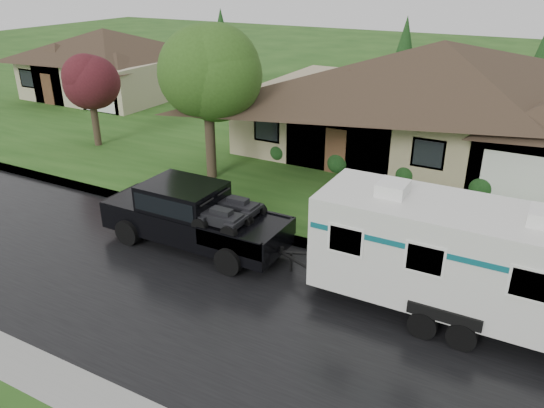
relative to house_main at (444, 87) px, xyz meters
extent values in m
plane|color=#224B17|center=(-2.29, -13.84, -3.59)|extent=(140.00, 140.00, 0.00)
cube|color=black|center=(-2.29, -15.84, -3.59)|extent=(140.00, 8.00, 0.01)
cube|color=gray|center=(-2.29, -11.59, -3.52)|extent=(140.00, 0.50, 0.15)
cube|color=#224B17|center=(-2.29, 1.16, -3.52)|extent=(140.00, 26.00, 0.15)
cube|color=tan|center=(-0.29, 0.16, -1.94)|extent=(18.00, 10.00, 3.00)
pyramid|color=#35291D|center=(-0.29, 0.16, 2.16)|extent=(19.44, 10.80, 2.60)
cube|color=#B8AC88|center=(-24.29, 2.16, -2.04)|extent=(10.00, 8.00, 2.80)
pyramid|color=#35291D|center=(-24.29, 2.16, 1.36)|extent=(10.80, 8.64, 2.00)
cube|color=#B8AC88|center=(-21.29, 0.16, -2.18)|extent=(3.20, 4.00, 2.52)
cylinder|color=#382B1E|center=(-8.24, -7.98, -1.94)|extent=(0.45, 0.45, 3.00)
sphere|color=#386420|center=(-8.24, -7.98, 1.35)|extent=(4.15, 4.15, 4.15)
cylinder|color=#382B1E|center=(-16.31, -6.98, -2.36)|extent=(0.37, 0.37, 2.16)
sphere|color=#501920|center=(-16.31, -6.98, 0.00)|extent=(2.98, 2.98, 2.98)
sphere|color=#143814|center=(-6.59, -4.54, -2.94)|extent=(1.00, 1.00, 1.00)
sphere|color=#143814|center=(-3.44, -4.54, -2.94)|extent=(1.00, 1.00, 1.00)
sphere|color=#143814|center=(-0.29, -4.54, -2.94)|extent=(1.00, 1.00, 1.00)
sphere|color=#143814|center=(2.86, -4.54, -2.94)|extent=(1.00, 1.00, 1.00)
cube|color=black|center=(-5.20, -13.38, -2.74)|extent=(6.57, 2.19, 0.94)
cube|color=black|center=(-7.61, -13.38, -2.44)|extent=(1.75, 2.14, 0.38)
cube|color=black|center=(-5.64, -13.38, -1.89)|extent=(2.63, 2.06, 0.99)
cube|color=black|center=(-5.64, -13.38, -1.84)|extent=(2.41, 2.10, 0.60)
cube|color=black|center=(-3.12, -13.38, -2.52)|extent=(2.41, 2.08, 0.07)
cylinder|color=black|center=(-7.28, -14.45, -3.13)|extent=(0.92, 0.35, 0.92)
cylinder|color=black|center=(-7.28, -12.31, -3.13)|extent=(0.92, 0.35, 0.92)
cylinder|color=black|center=(-3.12, -14.45, -3.13)|extent=(0.92, 0.35, 0.92)
cylinder|color=black|center=(-3.12, -12.31, -3.13)|extent=(0.92, 0.35, 0.92)
cube|color=silver|center=(3.50, -13.38, -1.65)|extent=(7.67, 2.63, 2.68)
cube|color=black|center=(3.50, -13.38, -3.15)|extent=(8.10, 1.31, 0.15)
cube|color=#0E5762|center=(3.50, -13.38, -1.06)|extent=(7.51, 2.65, 0.15)
cube|color=white|center=(1.53, -13.38, -0.13)|extent=(0.77, 0.88, 0.35)
cylinder|color=black|center=(3.01, -14.67, -3.21)|extent=(0.77, 0.26, 0.77)
cylinder|color=black|center=(3.01, -12.09, -3.21)|extent=(0.77, 0.26, 0.77)
cylinder|color=black|center=(3.99, -14.67, -3.21)|extent=(0.77, 0.26, 0.77)
cylinder|color=black|center=(3.99, -12.09, -3.21)|extent=(0.77, 0.26, 0.77)
camera|label=1|loc=(4.98, -26.46, 5.29)|focal=35.00mm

